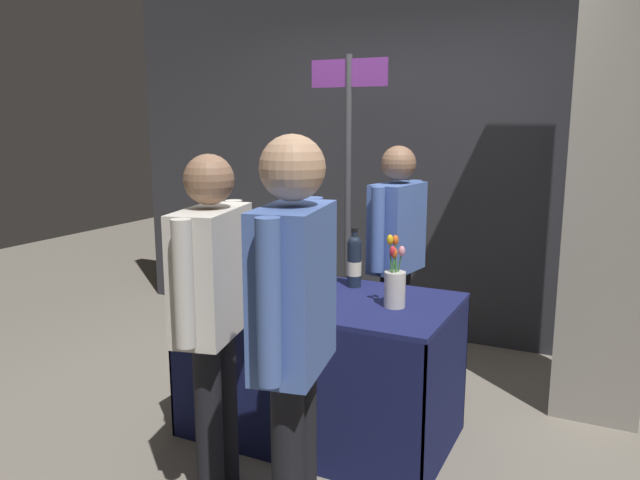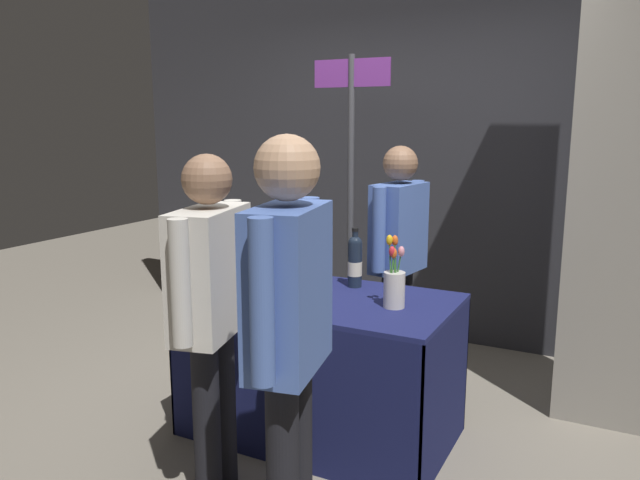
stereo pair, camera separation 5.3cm
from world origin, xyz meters
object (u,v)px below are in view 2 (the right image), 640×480
object	(u,v)px
display_bottle_0	(239,266)
wine_glass_near_vendor	(265,284)
vendor_presenter	(398,248)
taster_foreground_right	(289,323)
tasting_table	(320,339)
booth_signpost	(351,175)
concrete_pillar	(621,143)
featured_wine_bottle	(208,268)
flower_vase	(394,285)

from	to	relation	value
display_bottle_0	wine_glass_near_vendor	distance (m)	0.28
vendor_presenter	taster_foreground_right	bearing A→B (deg)	16.19
wine_glass_near_vendor	taster_foreground_right	world-z (taller)	taster_foreground_right
tasting_table	display_bottle_0	distance (m)	0.59
wine_glass_near_vendor	booth_signpost	bearing A→B (deg)	95.44
taster_foreground_right	booth_signpost	bearing A→B (deg)	7.72
tasting_table	booth_signpost	xyz separation A→B (m)	(-0.31, 1.07, 0.79)
display_bottle_0	taster_foreground_right	world-z (taller)	taster_foreground_right
wine_glass_near_vendor	taster_foreground_right	xyz separation A→B (m)	(0.57, -0.75, 0.11)
concrete_pillar	display_bottle_0	xyz separation A→B (m)	(-1.78, -1.12, -0.65)
wine_glass_near_vendor	featured_wine_bottle	bearing A→B (deg)	173.04
concrete_pillar	tasting_table	bearing A→B (deg)	-143.77
tasting_table	featured_wine_bottle	bearing A→B (deg)	-160.11
tasting_table	vendor_presenter	world-z (taller)	vendor_presenter
vendor_presenter	booth_signpost	distance (m)	0.70
display_bottle_0	vendor_presenter	xyz separation A→B (m)	(0.59, 0.88, -0.01)
display_bottle_0	tasting_table	bearing A→B (deg)	16.97
concrete_pillar	featured_wine_bottle	xyz separation A→B (m)	(-1.92, -1.20, -0.66)
display_bottle_0	vendor_presenter	world-z (taller)	vendor_presenter
tasting_table	concrete_pillar	bearing A→B (deg)	36.23
booth_signpost	display_bottle_0	bearing A→B (deg)	-95.61
flower_vase	booth_signpost	size ratio (longest dim) A/B	0.17
concrete_pillar	tasting_table	size ratio (longest dim) A/B	2.23
display_bottle_0	taster_foreground_right	distance (m)	1.20
concrete_pillar	tasting_table	xyz separation A→B (m)	(-1.35, -0.99, -1.03)
taster_foreground_right	booth_signpost	world-z (taller)	booth_signpost
concrete_pillar	booth_signpost	distance (m)	1.68
display_bottle_0	wine_glass_near_vendor	size ratio (longest dim) A/B	2.23
tasting_table	display_bottle_0	size ratio (longest dim) A/B	4.36
display_bottle_0	flower_vase	xyz separation A→B (m)	(0.85, 0.11, -0.02)
taster_foreground_right	booth_signpost	size ratio (longest dim) A/B	0.78
concrete_pillar	taster_foreground_right	distance (m)	2.29
concrete_pillar	display_bottle_0	distance (m)	2.20
concrete_pillar	taster_foreground_right	world-z (taller)	concrete_pillar
flower_vase	booth_signpost	distance (m)	1.38
display_bottle_0	vendor_presenter	distance (m)	1.06
featured_wine_bottle	flower_vase	size ratio (longest dim) A/B	0.85
concrete_pillar	featured_wine_bottle	distance (m)	2.36
concrete_pillar	wine_glass_near_vendor	xyz separation A→B (m)	(-1.53, -1.24, -0.69)
concrete_pillar	featured_wine_bottle	size ratio (longest dim) A/B	10.10
taster_foreground_right	flower_vase	bearing A→B (deg)	-12.82
tasting_table	display_bottle_0	xyz separation A→B (m)	(-0.43, -0.13, 0.38)
wine_glass_near_vendor	taster_foreground_right	distance (m)	0.95
booth_signpost	vendor_presenter	bearing A→B (deg)	-34.11
concrete_pillar	vendor_presenter	size ratio (longest dim) A/B	2.03
tasting_table	wine_glass_near_vendor	xyz separation A→B (m)	(-0.18, -0.25, 0.35)
tasting_table	featured_wine_bottle	distance (m)	0.71
wine_glass_near_vendor	vendor_presenter	size ratio (longest dim) A/B	0.09
concrete_pillar	wine_glass_near_vendor	size ratio (longest dim) A/B	21.72
display_bottle_0	wine_glass_near_vendor	bearing A→B (deg)	-26.95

